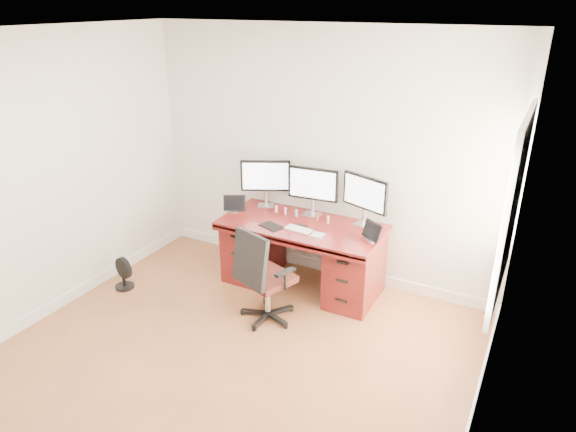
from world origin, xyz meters
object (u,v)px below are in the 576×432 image
at_px(office_chair, 264,291).
at_px(desk, 302,252).
at_px(monitor_center, 313,186).
at_px(floor_fan, 123,274).
at_px(keyboard, 299,229).

bearing_deg(office_chair, desk, 105.65).
height_order(office_chair, monitor_center, monitor_center).
bearing_deg(floor_fan, keyboard, 36.28).
bearing_deg(monitor_center, office_chair, -97.48).
relative_size(desk, monitor_center, 3.09).
xyz_separation_m(monitor_center, keyboard, (0.04, -0.42, -0.33)).
bearing_deg(office_chair, keyboard, 100.30).
height_order(monitor_center, keyboard, monitor_center).
xyz_separation_m(desk, floor_fan, (-1.69, -0.95, -0.23)).
distance_m(floor_fan, keyboard, 1.98).
bearing_deg(monitor_center, keyboard, -89.25).
bearing_deg(desk, office_chair, -93.03).
distance_m(office_chair, monitor_center, 1.25).
distance_m(monitor_center, keyboard, 0.54).
bearing_deg(desk, floor_fan, -150.75).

